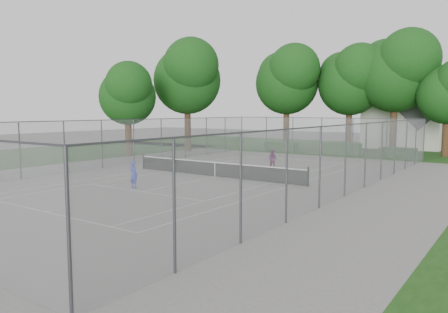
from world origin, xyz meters
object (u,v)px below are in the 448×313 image
Objects in this scene: tennis_net at (215,169)px; house at (405,112)px; girl_player at (134,175)px; woman_player at (273,159)px.

house is at bearing 81.22° from tennis_net.
house reaches higher than tennis_net.
tennis_net is 8.85× the size of girl_player.
tennis_net is 9.03× the size of woman_player.
girl_player is (-5.76, -35.48, -3.33)m from house.
woman_player is at bearing -101.75° from girl_player.
woman_player is (2.40, 11.10, -0.01)m from girl_player.
woman_player is (-3.35, -24.38, -3.35)m from house.
house is 7.08× the size of woman_player.
woman_player is at bearing -97.83° from house.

